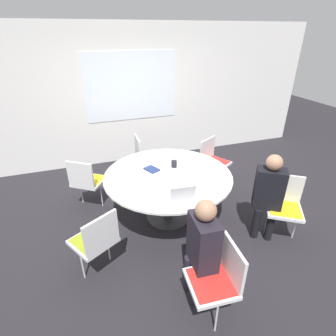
{
  "coord_description": "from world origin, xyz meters",
  "views": [
    {
      "loc": [
        -1.04,
        -3.02,
        2.53
      ],
      "look_at": [
        0.0,
        0.0,
        0.85
      ],
      "focal_mm": 28.0,
      "sensor_mm": 36.0,
      "label": 1
    }
  ],
  "objects_px": {
    "person_1": "(269,191)",
    "spiral_notebook": "(152,169)",
    "laptop": "(181,195)",
    "coffee_cup": "(174,164)",
    "chair_3": "(145,154)",
    "chair_0": "(218,276)",
    "chair_5": "(96,238)",
    "person_0": "(202,244)",
    "chair_4": "(86,179)",
    "chair_2": "(213,159)",
    "chair_1": "(285,203)"
  },
  "relations": [
    {
      "from": "chair_2",
      "to": "coffee_cup",
      "type": "distance_m",
      "value": 1.09
    },
    {
      "from": "person_1",
      "to": "coffee_cup",
      "type": "bearing_deg",
      "value": -11.07
    },
    {
      "from": "person_1",
      "to": "chair_0",
      "type": "bearing_deg",
      "value": 69.1
    },
    {
      "from": "coffee_cup",
      "to": "chair_5",
      "type": "bearing_deg",
      "value": -144.31
    },
    {
      "from": "person_1",
      "to": "spiral_notebook",
      "type": "height_order",
      "value": "person_1"
    },
    {
      "from": "chair_3",
      "to": "chair_2",
      "type": "bearing_deg",
      "value": 64.03
    },
    {
      "from": "chair_2",
      "to": "laptop",
      "type": "relative_size",
      "value": 2.62
    },
    {
      "from": "chair_2",
      "to": "chair_4",
      "type": "distance_m",
      "value": 2.18
    },
    {
      "from": "chair_5",
      "to": "person_0",
      "type": "height_order",
      "value": "person_0"
    },
    {
      "from": "chair_4",
      "to": "person_1",
      "type": "height_order",
      "value": "person_1"
    },
    {
      "from": "chair_5",
      "to": "coffee_cup",
      "type": "xyz_separation_m",
      "value": [
        1.23,
        0.89,
        0.29
      ]
    },
    {
      "from": "chair_4",
      "to": "coffee_cup",
      "type": "xyz_separation_m",
      "value": [
        1.25,
        -0.48,
        0.29
      ]
    },
    {
      "from": "chair_0",
      "to": "spiral_notebook",
      "type": "height_order",
      "value": "chair_0"
    },
    {
      "from": "chair_1",
      "to": "coffee_cup",
      "type": "relative_size",
      "value": 8.55
    },
    {
      "from": "laptop",
      "to": "spiral_notebook",
      "type": "distance_m",
      "value": 0.83
    },
    {
      "from": "chair_2",
      "to": "chair_5",
      "type": "relative_size",
      "value": 1.0
    },
    {
      "from": "person_1",
      "to": "spiral_notebook",
      "type": "relative_size",
      "value": 4.74
    },
    {
      "from": "chair_0",
      "to": "chair_5",
      "type": "height_order",
      "value": "same"
    },
    {
      "from": "laptop",
      "to": "spiral_notebook",
      "type": "xyz_separation_m",
      "value": [
        -0.13,
        0.82,
        -0.04
      ]
    },
    {
      "from": "chair_3",
      "to": "chair_4",
      "type": "bearing_deg",
      "value": -58.03
    },
    {
      "from": "chair_4",
      "to": "person_0",
      "type": "bearing_deg",
      "value": -29.51
    },
    {
      "from": "laptop",
      "to": "chair_3",
      "type": "bearing_deg",
      "value": -86.65
    },
    {
      "from": "laptop",
      "to": "spiral_notebook",
      "type": "height_order",
      "value": "laptop"
    },
    {
      "from": "chair_5",
      "to": "coffee_cup",
      "type": "relative_size",
      "value": 8.55
    },
    {
      "from": "chair_0",
      "to": "chair_1",
      "type": "distance_m",
      "value": 1.6
    },
    {
      "from": "chair_0",
      "to": "chair_3",
      "type": "relative_size",
      "value": 1.0
    },
    {
      "from": "chair_0",
      "to": "chair_4",
      "type": "xyz_separation_m",
      "value": [
        -1.04,
        2.25,
        0.0
      ]
    },
    {
      "from": "chair_3",
      "to": "person_0",
      "type": "relative_size",
      "value": 0.71
    },
    {
      "from": "chair_3",
      "to": "laptop",
      "type": "relative_size",
      "value": 2.62
    },
    {
      "from": "chair_4",
      "to": "laptop",
      "type": "xyz_separation_m",
      "value": [
        1.05,
        -1.29,
        0.29
      ]
    },
    {
      "from": "chair_5",
      "to": "person_1",
      "type": "height_order",
      "value": "person_1"
    },
    {
      "from": "chair_0",
      "to": "person_1",
      "type": "bearing_deg",
      "value": -50.22
    },
    {
      "from": "chair_0",
      "to": "chair_1",
      "type": "relative_size",
      "value": 1.0
    },
    {
      "from": "person_0",
      "to": "spiral_notebook",
      "type": "height_order",
      "value": "person_0"
    },
    {
      "from": "person_0",
      "to": "chair_0",
      "type": "bearing_deg",
      "value": -161.01
    },
    {
      "from": "chair_3",
      "to": "chair_1",
      "type": "bearing_deg",
      "value": 35.43
    },
    {
      "from": "person_0",
      "to": "person_1",
      "type": "bearing_deg",
      "value": -60.3
    },
    {
      "from": "chair_3",
      "to": "spiral_notebook",
      "type": "height_order",
      "value": "chair_3"
    },
    {
      "from": "chair_3",
      "to": "person_1",
      "type": "distance_m",
      "value": 2.34
    },
    {
      "from": "laptop",
      "to": "coffee_cup",
      "type": "height_order",
      "value": "laptop"
    },
    {
      "from": "chair_2",
      "to": "chair_3",
      "type": "bearing_deg",
      "value": -57.99
    },
    {
      "from": "chair_3",
      "to": "chair_5",
      "type": "distance_m",
      "value": 2.25
    },
    {
      "from": "chair_1",
      "to": "laptop",
      "type": "relative_size",
      "value": 2.62
    },
    {
      "from": "chair_3",
      "to": "spiral_notebook",
      "type": "bearing_deg",
      "value": -6.31
    },
    {
      "from": "spiral_notebook",
      "to": "coffee_cup",
      "type": "distance_m",
      "value": 0.34
    },
    {
      "from": "chair_1",
      "to": "spiral_notebook",
      "type": "bearing_deg",
      "value": 0.01
    },
    {
      "from": "chair_1",
      "to": "chair_4",
      "type": "height_order",
      "value": "same"
    },
    {
      "from": "chair_2",
      "to": "chair_5",
      "type": "xyz_separation_m",
      "value": [
        -2.16,
        -1.39,
        0.0
      ]
    },
    {
      "from": "chair_5",
      "to": "laptop",
      "type": "xyz_separation_m",
      "value": [
        1.03,
        0.08,
        0.29
      ]
    },
    {
      "from": "laptop",
      "to": "spiral_notebook",
      "type": "relative_size",
      "value": 1.28
    }
  ]
}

